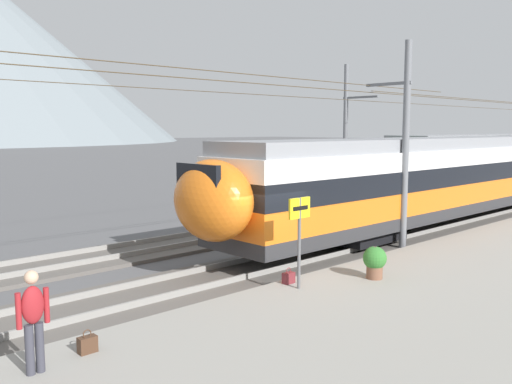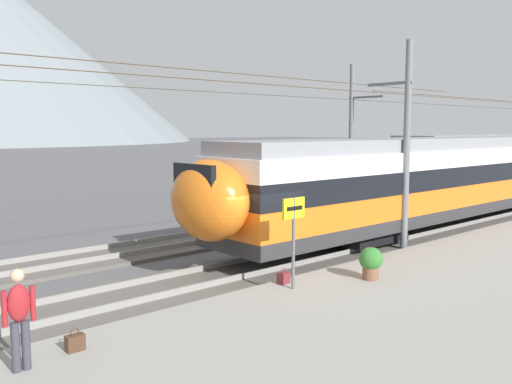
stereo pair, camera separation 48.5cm
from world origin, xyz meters
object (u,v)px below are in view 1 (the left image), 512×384
at_px(train_far_track, 507,157).
at_px(handbag_beside_passenger, 87,344).
at_px(train_near_platform, 476,171).
at_px(platform_sign, 299,222).
at_px(passenger_walking, 33,316).
at_px(handbag_near_sign, 289,278).
at_px(potted_plant_platform_edge, 375,260).
at_px(catenary_mast_mid, 403,142).
at_px(catenary_mast_far_side, 347,134).

xyz_separation_m(train_far_track, handbag_beside_passenger, (-35.36, -7.34, -1.77)).
relative_size(train_near_platform, platform_sign, 14.70).
xyz_separation_m(train_far_track, passenger_walking, (-36.33, -7.53, -0.98)).
bearing_deg(train_near_platform, platform_sign, -169.92).
bearing_deg(handbag_beside_passenger, passenger_walking, -169.19).
xyz_separation_m(train_near_platform, handbag_near_sign, (-15.13, -2.23, -1.78)).
bearing_deg(passenger_walking, train_far_track, 11.71).
relative_size(train_far_track, handbag_beside_passenger, 70.54).
bearing_deg(potted_plant_platform_edge, train_far_track, 16.14).
bearing_deg(handbag_beside_passenger, handbag_near_sign, 5.57).
xyz_separation_m(train_near_platform, potted_plant_platform_edge, (-13.15, -3.46, -1.43)).
height_order(train_far_track, catenary_mast_mid, catenary_mast_mid).
height_order(platform_sign, handbag_beside_passenger, platform_sign).
height_order(train_near_platform, handbag_beside_passenger, train_near_platform).
xyz_separation_m(platform_sign, passenger_walking, (-6.53, -0.26, -0.71)).
xyz_separation_m(handbag_beside_passenger, handbag_near_sign, (5.69, 0.56, -0.01)).
relative_size(platform_sign, handbag_beside_passenger, 5.34).
bearing_deg(train_near_platform, catenary_mast_mid, -170.97).
height_order(catenary_mast_mid, passenger_walking, catenary_mast_mid).
bearing_deg(catenary_mast_mid, handbag_near_sign, -172.43).
relative_size(catenary_mast_mid, catenary_mast_far_side, 1.00).
relative_size(catenary_mast_mid, handbag_near_sign, 106.33).
distance_m(train_far_track, platform_sign, 30.68).
distance_m(passenger_walking, potted_plant_platform_edge, 8.66).
relative_size(train_near_platform, handbag_beside_passenger, 78.56).
height_order(platform_sign, passenger_walking, platform_sign).
distance_m(catenary_mast_far_side, handbag_near_sign, 16.25).
bearing_deg(handbag_near_sign, catenary_mast_mid, 7.57).
bearing_deg(potted_plant_platform_edge, catenary_mast_far_side, 40.34).
bearing_deg(handbag_near_sign, potted_plant_platform_edge, -31.86).
height_order(train_far_track, catenary_mast_far_side, catenary_mast_far_side).
distance_m(train_near_platform, platform_sign, 15.51).
height_order(catenary_mast_far_side, handbag_near_sign, catenary_mast_far_side).
bearing_deg(catenary_mast_mid, train_near_platform, 9.03).
height_order(train_far_track, platform_sign, train_far_track).
bearing_deg(platform_sign, handbag_beside_passenger, -179.22).
height_order(train_near_platform, potted_plant_platform_edge, train_near_platform).
bearing_deg(passenger_walking, potted_plant_platform_edge, -3.21).
bearing_deg(passenger_walking, catenary_mast_mid, 6.95).
bearing_deg(train_far_track, train_near_platform, -162.62).
relative_size(train_near_platform, catenary_mast_far_side, 0.76).
bearing_deg(catenary_mast_far_side, potted_plant_platform_edge, -139.66).
xyz_separation_m(train_near_platform, catenary_mast_far_side, (-1.72, 6.25, 1.74)).
height_order(catenary_mast_mid, handbag_beside_passenger, catenary_mast_mid).
bearing_deg(catenary_mast_far_side, catenary_mast_mid, -132.16).
height_order(catenary_mast_far_side, platform_sign, catenary_mast_far_side).
distance_m(catenary_mast_far_side, passenger_walking, 22.26).
bearing_deg(passenger_walking, catenary_mast_far_side, 24.68).
distance_m(train_far_track, catenary_mast_far_side, 16.44).
relative_size(handbag_beside_passenger, handbag_near_sign, 1.03).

